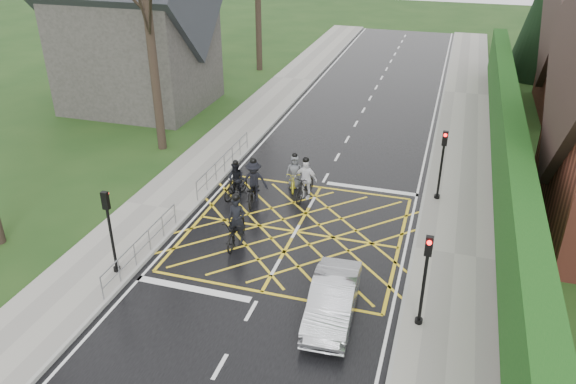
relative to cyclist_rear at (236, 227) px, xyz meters
The scene contains 19 objects.
ground 2.44m from the cyclist_rear, 35.78° to the left, with size 120.00×120.00×0.00m, color #173210.
road 2.44m from the cyclist_rear, 35.78° to the left, with size 9.00×80.00×0.01m, color black.
sidewalk_right 8.05m from the cyclist_rear, ahead, with size 3.00×80.00×0.15m, color gray.
sidewalk_left 4.36m from the cyclist_rear, 161.44° to the left, with size 3.00×80.00×0.15m, color gray.
stone_wall 12.15m from the cyclist_rear, 37.37° to the left, with size 0.50×38.00×0.70m, color slate.
hedge 12.24m from the cyclist_rear, 37.37° to the left, with size 0.90×38.00×2.80m, color #103C10.
conifer 30.47m from the cyclist_rear, 65.19° to the left, with size 4.60×4.60×10.00m.
church 18.23m from the cyclist_rear, 131.01° to the left, with size 8.80×7.80×11.00m.
railing_south 3.47m from the cyclist_rear, 142.23° to the right, with size 0.05×5.04×1.03m.
railing_north 6.04m from the cyclist_rear, 117.04° to the left, with size 0.05×6.04×1.03m.
traffic_light_ne 9.01m from the cyclist_rear, 38.48° to the left, with size 0.24×0.31×3.21m.
traffic_light_se 7.62m from the cyclist_rear, 21.99° to the right, with size 0.24×0.31×3.21m.
traffic_light_sw 4.58m from the cyclist_rear, 135.66° to the right, with size 0.24×0.31×3.21m.
cyclist_rear is the anchor object (origin of this frame).
cyclist_back 3.72m from the cyclist_rear, 111.96° to the left, with size 0.89×1.78×1.72m.
cyclist_mid 3.33m from the cyclist_rear, 99.00° to the left, with size 1.31×2.17×2.01m.
cyclist_front 4.46m from the cyclist_rear, 70.25° to the left, with size 1.08×1.97×1.93m.
cyclist_lead 5.06m from the cyclist_rear, 81.09° to the left, with size 0.98×1.82×1.69m.
car 5.39m from the cyclist_rear, 35.43° to the right, with size 1.34×3.84×1.26m, color #ADB0B5.
Camera 1 is at (5.18, -18.01, 11.47)m, focal length 35.00 mm.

